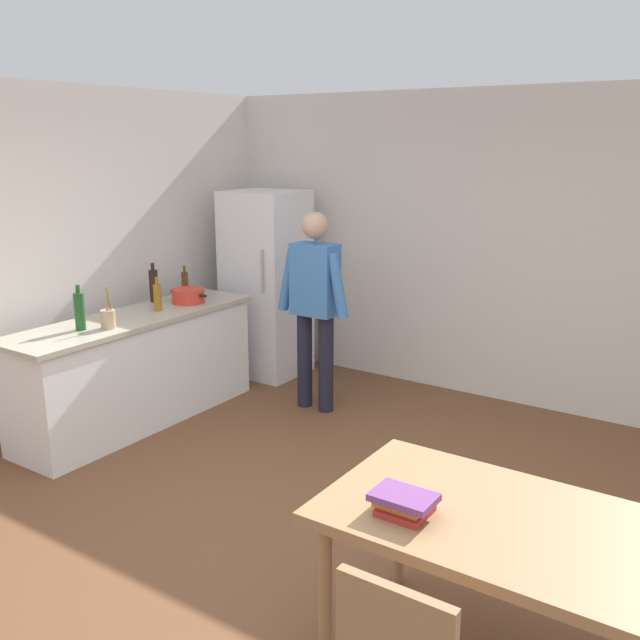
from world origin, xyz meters
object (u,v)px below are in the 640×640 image
(bottle_wine_green, at_px, (80,311))
(book_stack, at_px, (404,502))
(utensil_jar, at_px, (108,318))
(dining_table, at_px, (490,531))
(bottle_beer_brown, at_px, (185,282))
(refrigerator, at_px, (266,284))
(bottle_wine_dark, at_px, (154,285))
(bottle_oil_amber, at_px, (157,297))
(cooking_pot, at_px, (189,296))
(person, at_px, (315,298))

(bottle_wine_green, height_order, book_stack, bottle_wine_green)
(utensil_jar, bearing_deg, dining_table, -12.73)
(utensil_jar, bearing_deg, bottle_beer_brown, 107.76)
(refrigerator, height_order, dining_table, refrigerator)
(dining_table, xyz_separation_m, book_stack, (-0.31, -0.19, 0.13))
(bottle_wine_green, bearing_deg, bottle_wine_dark, 104.17)
(bottle_wine_green, bearing_deg, bottle_beer_brown, 100.39)
(refrigerator, xyz_separation_m, bottle_oil_amber, (-0.07, -1.36, 0.12))
(bottle_oil_amber, bearing_deg, bottle_wine_green, -92.28)
(refrigerator, xyz_separation_m, dining_table, (3.30, -2.70, -0.23))
(utensil_jar, relative_size, bottle_beer_brown, 1.23)
(dining_table, distance_m, utensil_jar, 3.35)
(bottle_wine_green, xyz_separation_m, book_stack, (3.08, -0.78, -0.25))
(utensil_jar, xyz_separation_m, book_stack, (2.95, -0.93, -0.18))
(cooking_pot, xyz_separation_m, bottle_wine_green, (-0.03, -1.10, 0.09))
(person, relative_size, cooking_pot, 4.25)
(person, xyz_separation_m, cooking_pot, (-1.02, -0.45, -0.02))
(person, xyz_separation_m, bottle_beer_brown, (-1.29, -0.21, 0.03))
(refrigerator, distance_m, person, 1.10)
(bottle_beer_brown, bearing_deg, bottle_wine_dark, -89.48)
(utensil_jar, bearing_deg, bottle_oil_amber, 100.24)
(bottle_oil_amber, bearing_deg, bottle_wine_dark, 141.49)
(book_stack, bearing_deg, dining_table, 31.32)
(person, relative_size, utensil_jar, 5.31)
(bottle_beer_brown, relative_size, bottle_oil_amber, 0.93)
(person, height_order, bottle_oil_amber, person)
(dining_table, xyz_separation_m, bottle_beer_brown, (-3.64, 1.94, 0.33))
(dining_table, bearing_deg, utensil_jar, 167.27)
(refrigerator, bearing_deg, book_stack, -44.04)
(bottle_wine_green, distance_m, bottle_wine_dark, 0.99)
(cooking_pot, bearing_deg, bottle_wine_green, -91.62)
(cooking_pot, bearing_deg, person, 24.01)
(utensil_jar, distance_m, bottle_wine_green, 0.21)
(person, bearing_deg, bottle_oil_amber, -141.50)
(cooking_pot, relative_size, utensil_jar, 1.25)
(utensil_jar, height_order, bottle_wine_green, bottle_wine_green)
(bottle_oil_amber, relative_size, book_stack, 1.07)
(person, relative_size, book_stack, 6.49)
(refrigerator, relative_size, bottle_oil_amber, 6.43)
(utensil_jar, xyz_separation_m, bottle_oil_amber, (-0.11, 0.60, 0.04))
(person, xyz_separation_m, bottle_wine_green, (-1.05, -1.55, 0.07))
(dining_table, xyz_separation_m, bottle_oil_amber, (-3.37, 1.34, 0.34))
(dining_table, height_order, bottle_wine_dark, bottle_wine_dark)
(bottle_wine_dark, distance_m, bottle_beer_brown, 0.38)
(bottle_wine_green, bearing_deg, refrigerator, 87.37)
(bottle_beer_brown, xyz_separation_m, book_stack, (3.33, -2.12, -0.21))
(book_stack, bearing_deg, refrigerator, 135.96)
(bottle_wine_dark, height_order, bottle_oil_amber, bottle_wine_dark)
(cooking_pot, bearing_deg, refrigerator, 86.28)
(person, height_order, cooking_pot, person)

